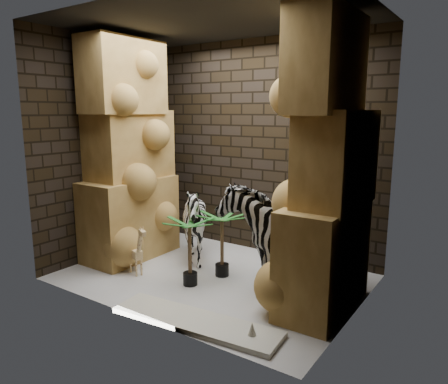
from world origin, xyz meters
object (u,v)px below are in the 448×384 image
Objects in this scene: surfboard at (195,321)px; palm_back at (190,252)px; zebra_left at (195,228)px; giraffe_toy at (135,248)px; palm_front at (222,244)px; zebra_right at (277,220)px.

palm_back is at bearing 126.25° from surfboard.
surfboard is (1.01, -1.30, -0.47)m from zebra_left.
giraffe_toy is 0.83× the size of palm_back.
palm_front reaches higher than palm_back.
palm_front is (0.93, 0.56, 0.07)m from giraffe_toy.
palm_front is at bearing -10.23° from zebra_left.
zebra_left is at bearing 123.31° from palm_back.
zebra_left is 0.57m from palm_front.
palm_front is at bearing 71.17° from palm_back.
surfboard is at bearing -48.41° from palm_back.
palm_back is (-0.77, -0.70, -0.34)m from zebra_right.
zebra_left is 0.82m from giraffe_toy.
zebra_right is 1.84× the size of palm_front.
palm_front is at bearing 51.62° from giraffe_toy.
zebra_left is 1.71m from surfboard.
zebra_left is at bearing -167.37° from zebra_right.
giraffe_toy is 0.83× the size of palm_front.
zebra_right is 0.87× the size of surfboard.
zebra_left is 0.63× the size of surfboard.
giraffe_toy is (-0.39, -0.71, -0.15)m from zebra_left.
giraffe_toy is at bearing 151.95° from surfboard.
surfboard is (-0.14, -1.40, -0.72)m from zebra_right.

